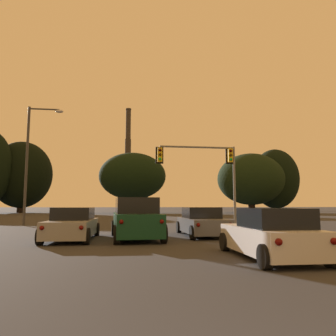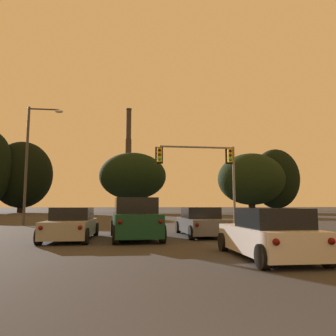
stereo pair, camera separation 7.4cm
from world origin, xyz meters
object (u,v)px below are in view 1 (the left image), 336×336
street_lamp (32,153)px  suv_center_lane_front (136,219)px  sedan_left_lane_front (73,225)px  hatchback_right_lane_second (270,235)px  sedan_right_lane_front (202,222)px  traffic_light_overhead_right (208,164)px  smokestack (128,169)px

street_lamp → suv_center_lane_front: bearing=-55.9°
suv_center_lane_front → street_lamp: bearing=121.3°
sedan_left_lane_front → street_lamp: size_ratio=0.51×
suv_center_lane_front → hatchback_right_lane_second: suv_center_lane_front is taller
sedan_right_lane_front → street_lamp: bearing=138.0°
traffic_light_overhead_right → smokestack: size_ratio=0.11×
suv_center_lane_front → sedan_left_lane_front: bearing=175.6°
sedan_left_lane_front → street_lamp: 13.18m
sedan_right_lane_front → street_lamp: (-11.04, 10.13, 4.93)m
sedan_right_lane_front → street_lamp: 15.77m
sedan_left_lane_front → traffic_light_overhead_right: traffic_light_overhead_right is taller
hatchback_right_lane_second → smokestack: bearing=91.3°
sedan_right_lane_front → hatchback_right_lane_second: bearing=-87.6°
suv_center_lane_front → hatchback_right_lane_second: (3.61, -6.08, -0.23)m
sedan_left_lane_front → street_lamp: street_lamp is taller
suv_center_lane_front → street_lamp: (-7.66, 11.31, 4.70)m
sedan_left_lane_front → smokestack: size_ratio=0.09×
hatchback_right_lane_second → smokestack: size_ratio=0.08×
hatchback_right_lane_second → smokestack: smokestack is taller
hatchback_right_lane_second → smokestack: 164.11m
street_lamp → sedan_right_lane_front: bearing=-42.5°
hatchback_right_lane_second → street_lamp: street_lamp is taller
suv_center_lane_front → hatchback_right_lane_second: 7.08m
sedan_left_lane_front → smokestack: smokestack is taller
hatchback_right_lane_second → street_lamp: (-11.27, 17.39, 4.93)m
sedan_left_lane_front → sedan_right_lane_front: same height
suv_center_lane_front → sedan_right_lane_front: size_ratio=1.06×
sedan_left_lane_front → smokestack: bearing=89.8°
suv_center_lane_front → street_lamp: 14.44m
traffic_light_overhead_right → smokestack: bearing=91.4°
street_lamp → smokestack: size_ratio=0.17×
traffic_light_overhead_right → smokestack: (-3.60, 148.45, 16.28)m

